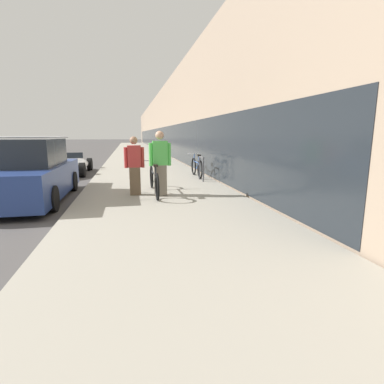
% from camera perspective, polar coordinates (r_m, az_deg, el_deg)
% --- Properties ---
extents(sidewalk_slab, '(4.33, 70.00, 0.12)m').
position_cam_1_polar(sidewalk_slab, '(26.84, -10.25, 7.17)').
color(sidewalk_slab, gray).
rests_on(sidewalk_slab, ground).
extents(storefront_facade, '(10.01, 70.00, 5.67)m').
position_cam_1_polar(storefront_facade, '(35.71, 1.07, 12.66)').
color(storefront_facade, gray).
rests_on(storefront_facade, ground).
extents(tandem_bicycle, '(0.52, 2.48, 0.86)m').
position_cam_1_polar(tandem_bicycle, '(8.24, -7.24, 2.22)').
color(tandem_bicycle, black).
rests_on(tandem_bicycle, sidewalk_slab).
extents(person_rider, '(0.57, 0.22, 1.69)m').
position_cam_1_polar(person_rider, '(7.88, -6.08, 5.38)').
color(person_rider, '#756B5B').
rests_on(person_rider, sidewalk_slab).
extents(person_bystander, '(0.53, 0.21, 1.55)m').
position_cam_1_polar(person_bystander, '(8.11, -10.90, 4.90)').
color(person_bystander, brown).
rests_on(person_bystander, sidewalk_slab).
extents(bike_rack_hoop, '(0.05, 0.60, 0.84)m').
position_cam_1_polar(bike_rack_hoop, '(10.55, 1.81, 4.98)').
color(bike_rack_hoop, '#4C4C51').
rests_on(bike_rack_hoop, sidewalk_slab).
extents(cruiser_bike_nearest, '(0.52, 1.78, 0.88)m').
position_cam_1_polar(cruiser_bike_nearest, '(11.51, 0.91, 4.77)').
color(cruiser_bike_nearest, black).
rests_on(cruiser_bike_nearest, sidewalk_slab).
extents(parked_sedan_curbside, '(1.90, 4.36, 1.67)m').
position_cam_1_polar(parked_sedan_curbside, '(8.81, -28.73, 3.06)').
color(parked_sedan_curbside, navy).
rests_on(parked_sedan_curbside, ground).
extents(vintage_roadster_curbside, '(1.72, 4.32, 0.91)m').
position_cam_1_polar(vintage_roadster_curbside, '(14.37, -22.49, 4.76)').
color(vintage_roadster_curbside, white).
rests_on(vintage_roadster_curbside, ground).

